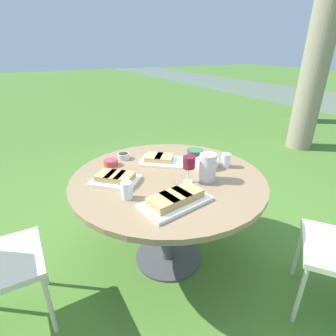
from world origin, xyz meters
TOP-DOWN VIEW (x-y plane):
  - ground_plane at (0.00, 0.00)m, footprint 40.00×40.00m
  - dining_table at (0.00, 0.00)m, footprint 1.30×1.30m
  - water_pitcher at (0.17, 0.20)m, footprint 0.12×0.11m
  - wine_glass at (0.14, 0.08)m, footprint 0.08×0.08m
  - platter_bread_main at (-0.08, -0.34)m, footprint 0.35×0.36m
  - platter_charcuterie at (-0.22, 0.07)m, footprint 0.39×0.41m
  - platter_sandwich_side at (0.33, -0.13)m, footprint 0.28×0.42m
  - bowl_fries at (-0.00, 0.32)m, footprint 0.16×0.16m
  - bowl_salad at (-0.25, 0.38)m, footprint 0.13×0.13m
  - bowl_olives at (-0.43, -0.16)m, footprint 0.09×0.09m
  - bowl_dip_red at (-0.36, -0.29)m, footprint 0.10×0.10m
  - cup_water_near at (0.14, -0.34)m, footprint 0.06×0.06m
  - cup_water_far at (0.06, 0.44)m, footprint 0.06×0.06m

SIDE VIEW (x-z plane):
  - ground_plane at x=0.00m, z-range 0.00..0.00m
  - dining_table at x=0.00m, z-range 0.26..0.97m
  - bowl_salad at x=-0.25m, z-range 0.72..0.75m
  - platter_charcuterie at x=-0.22m, z-range 0.71..0.76m
  - bowl_dip_red at x=-0.36m, z-range 0.72..0.76m
  - bowl_olives at x=-0.43m, z-range 0.72..0.76m
  - platter_bread_main at x=-0.08m, z-range 0.71..0.77m
  - platter_sandwich_side at x=0.33m, z-range 0.71..0.78m
  - bowl_fries at x=0.00m, z-range 0.72..0.78m
  - cup_water_far at x=0.06m, z-range 0.71..0.81m
  - cup_water_near at x=0.14m, z-range 0.71..0.82m
  - water_pitcher at x=0.17m, z-range 0.71..0.89m
  - wine_glass at x=0.14m, z-range 0.76..0.93m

